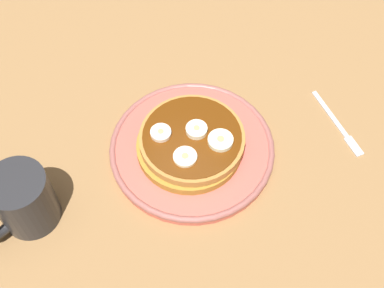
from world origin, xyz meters
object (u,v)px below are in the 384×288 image
at_px(banana_slice_0, 198,131).
at_px(banana_slice_3, 161,133).
at_px(coffee_mug, 22,201).
at_px(fork, 339,126).
at_px(banana_slice_2, 220,141).
at_px(banana_slice_1, 185,157).
at_px(plate, 192,148).
at_px(pancake_stack, 190,143).

relative_size(banana_slice_0, banana_slice_3, 1.04).
bearing_deg(coffee_mug, fork, 149.93).
relative_size(banana_slice_3, coffee_mug, 0.27).
relative_size(banana_slice_2, coffee_mug, 0.32).
relative_size(banana_slice_1, fork, 0.27).
relative_size(banana_slice_0, banana_slice_1, 0.93).
height_order(banana_slice_3, coffee_mug, coffee_mug).
bearing_deg(banana_slice_2, banana_slice_0, -76.25).
xyz_separation_m(banana_slice_2, fork, (-0.16, 0.10, -0.04)).
bearing_deg(banana_slice_2, plate, -63.68).
bearing_deg(banana_slice_1, banana_slice_2, 159.45).
distance_m(plate, pancake_stack, 0.02).
distance_m(banana_slice_1, banana_slice_2, 0.06).
bearing_deg(fork, coffee_mug, -30.07).
relative_size(plate, banana_slice_3, 8.12).
xyz_separation_m(pancake_stack, banana_slice_1, (0.03, 0.02, 0.02)).
bearing_deg(banana_slice_0, banana_slice_2, 103.75).
xyz_separation_m(banana_slice_0, coffee_mug, (0.23, -0.10, 0.00)).
xyz_separation_m(banana_slice_0, fork, (-0.17, 0.14, -0.04)).
height_order(banana_slice_0, banana_slice_2, same).
bearing_deg(banana_slice_1, fork, 150.47).
bearing_deg(banana_slice_3, banana_slice_2, 122.42).
xyz_separation_m(plate, banana_slice_2, (-0.02, 0.04, 0.04)).
relative_size(plate, banana_slice_2, 6.74).
relative_size(banana_slice_0, banana_slice_2, 0.86).
height_order(banana_slice_1, banana_slice_2, banana_slice_2).
height_order(plate, coffee_mug, coffee_mug).
relative_size(pancake_stack, banana_slice_2, 4.40).
height_order(banana_slice_2, coffee_mug, coffee_mug).
distance_m(plate, banana_slice_1, 0.05).
xyz_separation_m(banana_slice_2, coffee_mug, (0.24, -0.13, 0.00)).
relative_size(banana_slice_1, banana_slice_3, 1.11).
height_order(plate, banana_slice_0, banana_slice_0).
bearing_deg(banana_slice_1, plate, -153.06).
relative_size(plate, coffee_mug, 2.17).
bearing_deg(coffee_mug, banana_slice_1, 149.32).
relative_size(banana_slice_1, banana_slice_2, 0.92).
height_order(pancake_stack, banana_slice_1, banana_slice_1).
bearing_deg(coffee_mug, banana_slice_3, 162.84).
bearing_deg(banana_slice_3, coffee_mug, -17.16).
bearing_deg(plate, coffee_mug, -23.08).
bearing_deg(banana_slice_0, fork, 141.40).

